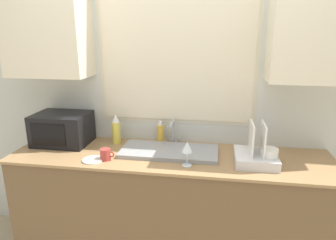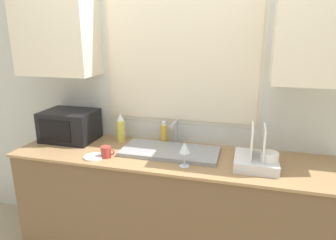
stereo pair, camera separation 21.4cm
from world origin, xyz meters
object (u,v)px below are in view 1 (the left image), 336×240
soap_bottle (160,134)px  spray_bottle (116,129)px  wine_glass (187,148)px  microwave (62,129)px  mug_near_sink (106,154)px  faucet (173,130)px  dish_rack (257,155)px

soap_bottle → spray_bottle: bearing=-171.4°
soap_bottle → wine_glass: soap_bottle is taller
microwave → spray_bottle: (0.43, 0.07, -0.01)m
soap_bottle → wine_glass: size_ratio=1.08×
microwave → spray_bottle: 0.44m
soap_bottle → wine_glass: (0.26, -0.40, 0.05)m
mug_near_sink → faucet: bearing=40.0°
microwave → dish_rack: bearing=-5.8°
dish_rack → mug_near_sink: dish_rack is taller
dish_rack → wine_glass: 0.50m
dish_rack → spray_bottle: dish_rack is taller
faucet → microwave: 0.91m
faucet → wine_glass: 0.40m
soap_bottle → wine_glass: 0.48m
mug_near_sink → wine_glass: (0.59, -0.00, 0.09)m
microwave → soap_bottle: size_ratio=2.29×
dish_rack → mug_near_sink: 1.07m
dish_rack → faucet: bearing=158.3°
microwave → dish_rack: size_ratio=1.39×
soap_bottle → mug_near_sink: bearing=-129.2°
microwave → wine_glass: bearing=-14.6°
faucet → dish_rack: bearing=-21.7°
mug_near_sink → wine_glass: bearing=-0.3°
spray_bottle → wine_glass: (0.62, -0.35, 0.01)m
dish_rack → microwave: bearing=174.2°
spray_bottle → wine_glass: 0.71m
faucet → mug_near_sink: 0.58m
dish_rack → soap_bottle: 0.79m
microwave → mug_near_sink: microwave is taller
dish_rack → soap_bottle: bearing=159.0°
wine_glass → dish_rack: bearing=14.0°
wine_glass → microwave: bearing=165.4°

